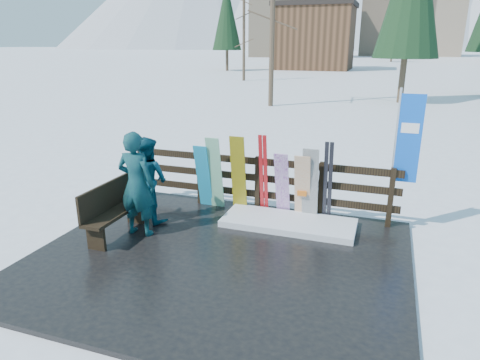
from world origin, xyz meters
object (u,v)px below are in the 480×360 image
at_px(snowboard_2, 238,174).
at_px(rental_flag, 405,144).
at_px(snowboard_4, 310,185).
at_px(person_back, 148,179).
at_px(snowboard_5, 302,188).
at_px(person_front, 137,184).
at_px(snowboard_3, 282,185).
at_px(snowboard_1, 215,173).
at_px(snowboard_0, 203,176).
at_px(bench, 112,208).

distance_m(snowboard_2, rental_flag, 3.20).
height_order(snowboard_4, person_back, person_back).
xyz_separation_m(snowboard_5, person_front, (-2.67, -1.61, 0.29)).
bearing_deg(person_back, snowboard_5, -145.09).
xyz_separation_m(snowboard_2, snowboard_4, (1.46, 0.00, -0.07)).
xyz_separation_m(snowboard_3, snowboard_4, (0.55, -0.00, 0.06)).
distance_m(snowboard_5, rental_flag, 2.03).
bearing_deg(snowboard_4, person_front, -150.28).
height_order(snowboard_1, snowboard_5, snowboard_1).
relative_size(snowboard_1, person_back, 0.94).
relative_size(snowboard_2, snowboard_3, 1.15).
height_order(snowboard_4, rental_flag, rental_flag).
relative_size(snowboard_0, snowboard_3, 0.99).
distance_m(bench, snowboard_5, 3.58).
distance_m(bench, rental_flag, 5.39).
bearing_deg(bench, snowboard_1, 55.36).
relative_size(snowboard_4, snowboard_5, 1.10).
xyz_separation_m(snowboard_0, person_back, (-0.72, -0.97, 0.15)).
bearing_deg(rental_flag, snowboard_2, -175.00).
bearing_deg(snowboard_3, person_back, -158.09).
bearing_deg(rental_flag, person_back, -164.87).
distance_m(snowboard_2, snowboard_4, 1.46).
height_order(snowboard_2, snowboard_5, snowboard_2).
bearing_deg(rental_flag, snowboard_1, -175.71).
bearing_deg(rental_flag, person_front, -157.08).
bearing_deg(snowboard_1, snowboard_5, 0.00).
height_order(snowboard_3, snowboard_5, snowboard_3).
relative_size(bench, snowboard_5, 1.11).
bearing_deg(person_back, snowboard_3, -142.21).
bearing_deg(bench, rental_flag, 23.27).
xyz_separation_m(snowboard_3, person_back, (-2.41, -0.97, 0.15)).
relative_size(snowboard_5, rental_flag, 0.52).
relative_size(bench, snowboard_4, 1.01).
relative_size(snowboard_0, snowboard_5, 1.03).
relative_size(snowboard_2, snowboard_5, 1.20).
bearing_deg(snowboard_2, snowboard_0, 180.00).
distance_m(rental_flag, person_back, 4.81).
bearing_deg(snowboard_2, snowboard_5, 0.00).
relative_size(snowboard_2, snowboard_4, 1.09).
distance_m(snowboard_2, snowboard_5, 1.32).
height_order(snowboard_4, person_front, person_front).
xyz_separation_m(snowboard_4, rental_flag, (1.62, 0.27, 0.87)).
bearing_deg(person_front, snowboard_0, -110.63).
xyz_separation_m(snowboard_1, rental_flag, (3.60, 0.27, 0.83)).
xyz_separation_m(snowboard_2, snowboard_3, (0.91, 0.00, -0.13)).
height_order(bench, snowboard_3, snowboard_3).
height_order(snowboard_0, rental_flag, rental_flag).
distance_m(bench, person_back, 0.94).
bearing_deg(bench, snowboard_0, 61.42).
xyz_separation_m(snowboard_0, snowboard_4, (2.24, 0.00, 0.05)).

